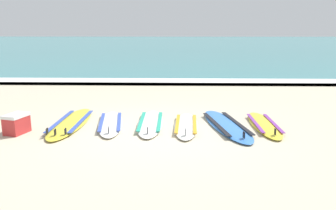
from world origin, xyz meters
name	(u,v)px	position (x,y,z in m)	size (l,w,h in m)	color
ground_plane	(155,132)	(0.00, 0.00, 0.00)	(80.00, 80.00, 0.00)	#C1B599
sea	(174,44)	(0.00, 35.42, 0.05)	(80.00, 60.00, 0.10)	teal
wave_foam_strip	(165,82)	(0.00, 5.91, 0.06)	(80.00, 0.99, 0.11)	white
surfboard_0	(71,122)	(-1.79, 0.53, 0.04)	(0.64, 2.46, 0.18)	yellow
surfboard_1	(110,123)	(-0.96, 0.50, 0.04)	(0.79, 2.05, 0.18)	white
surfboard_2	(150,123)	(-0.13, 0.55, 0.04)	(0.55, 2.11, 0.18)	white
surfboard_3	(186,125)	(0.60, 0.39, 0.04)	(0.56, 1.96, 0.18)	silver
surfboard_4	(226,125)	(1.42, 0.44, 0.04)	(1.05, 2.53, 0.18)	#3875CC
surfboard_5	(264,125)	(2.19, 0.48, 0.04)	(0.51, 2.02, 0.18)	yellow
cooler_box	(17,124)	(-2.63, -0.12, 0.19)	(0.42, 0.52, 0.38)	red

